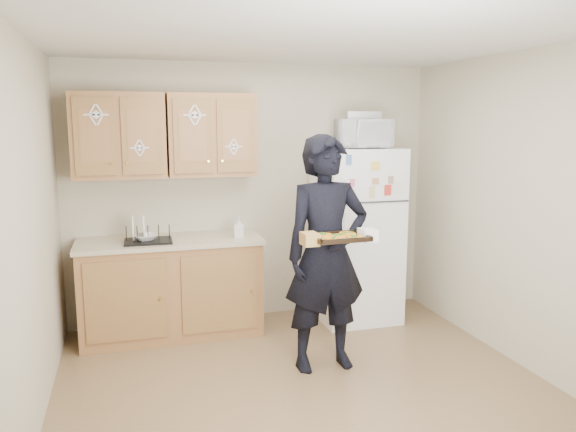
{
  "coord_description": "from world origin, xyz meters",
  "views": [
    {
      "loc": [
        -1.2,
        -3.59,
        1.95
      ],
      "look_at": [
        -0.03,
        0.45,
        1.24
      ],
      "focal_mm": 35.0,
      "sensor_mm": 36.0,
      "label": 1
    }
  ],
  "objects_px": {
    "refrigerator": "(356,235)",
    "baking_tray": "(339,238)",
    "microwave": "(363,133)",
    "dish_rack": "(148,233)",
    "person": "(326,254)"
  },
  "relations": [
    {
      "from": "refrigerator",
      "to": "baking_tray",
      "type": "xyz_separation_m",
      "value": [
        -0.69,
        -1.3,
        0.26
      ]
    },
    {
      "from": "microwave",
      "to": "dish_rack",
      "type": "relative_size",
      "value": 1.21
    },
    {
      "from": "dish_rack",
      "to": "baking_tray",
      "type": "bearing_deg",
      "value": -44.07
    },
    {
      "from": "baking_tray",
      "to": "microwave",
      "type": "height_order",
      "value": "microwave"
    },
    {
      "from": "refrigerator",
      "to": "microwave",
      "type": "xyz_separation_m",
      "value": [
        0.03,
        -0.05,
        0.99
      ]
    },
    {
      "from": "person",
      "to": "microwave",
      "type": "bearing_deg",
      "value": 50.85
    },
    {
      "from": "microwave",
      "to": "dish_rack",
      "type": "distance_m",
      "value": 2.2
    },
    {
      "from": "microwave",
      "to": "dish_rack",
      "type": "xyz_separation_m",
      "value": [
        -2.02,
        0.01,
        -0.86
      ]
    },
    {
      "from": "refrigerator",
      "to": "dish_rack",
      "type": "bearing_deg",
      "value": -178.99
    },
    {
      "from": "person",
      "to": "baking_tray",
      "type": "xyz_separation_m",
      "value": [
        -0.01,
        -0.3,
        0.19
      ]
    },
    {
      "from": "person",
      "to": "baking_tray",
      "type": "distance_m",
      "value": 0.35
    },
    {
      "from": "baking_tray",
      "to": "microwave",
      "type": "bearing_deg",
      "value": 57.61
    },
    {
      "from": "refrigerator",
      "to": "dish_rack",
      "type": "distance_m",
      "value": 2.0
    },
    {
      "from": "refrigerator",
      "to": "dish_rack",
      "type": "height_order",
      "value": "refrigerator"
    },
    {
      "from": "person",
      "to": "dish_rack",
      "type": "height_order",
      "value": "person"
    }
  ]
}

